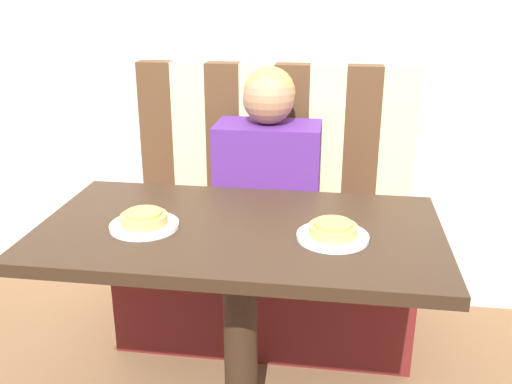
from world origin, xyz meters
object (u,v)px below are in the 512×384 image
pizza_left (144,218)px  pizza_right (333,229)px  person (268,156)px  plate_left (144,225)px  plate_right (333,237)px

pizza_left → pizza_right: bearing=0.0°
person → plate_left: bearing=-110.4°
plate_left → pizza_left: 0.02m
plate_right → pizza_left: size_ratio=1.48×
person → pizza_right: 0.73m
person → pizza_left: 0.73m
person → plate_left: 0.73m
pizza_left → plate_left: bearing=180.0°
plate_left → pizza_right: size_ratio=1.48×
pizza_left → person: bearing=69.6°
plate_right → pizza_left: (-0.51, 0.00, 0.02)m
plate_left → pizza_right: (0.51, 0.00, 0.02)m
person → pizza_left: person is taller
person → pizza_right: (0.25, -0.68, 0.02)m
plate_right → plate_left: bearing=180.0°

